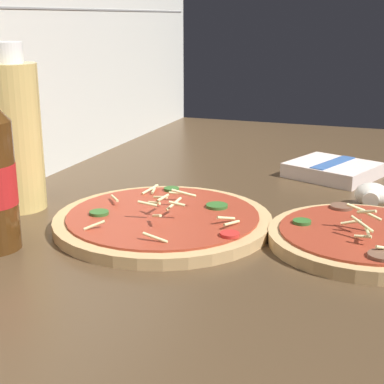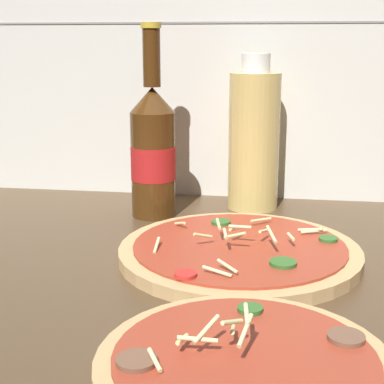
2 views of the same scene
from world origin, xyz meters
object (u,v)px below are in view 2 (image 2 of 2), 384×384
(beer_bottle, at_px, (153,150))
(pizza_near, at_px, (248,366))
(pizza_far, at_px, (240,252))
(oil_bottle, at_px, (254,139))

(beer_bottle, bearing_deg, pizza_near, -68.54)
(pizza_far, xyz_separation_m, oil_bottle, (0.00, 0.22, 0.10))
(beer_bottle, bearing_deg, pizza_far, -49.41)
(pizza_near, height_order, oil_bottle, oil_bottle)
(pizza_near, bearing_deg, oil_bottle, 92.54)
(pizza_far, height_order, beer_bottle, beer_bottle)
(oil_bottle, bearing_deg, pizza_far, -90.91)
(pizza_near, relative_size, pizza_far, 0.81)
(pizza_far, relative_size, beer_bottle, 1.04)
(beer_bottle, bearing_deg, oil_bottle, 24.53)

